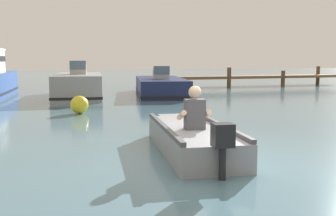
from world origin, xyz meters
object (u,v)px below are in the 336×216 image
rowboat_with_person (191,138)px  mooring_buoy (79,105)px  moored_boat_navy (160,87)px  moored_boat_grey (79,86)px

rowboat_with_person → mooring_buoy: size_ratio=6.82×
mooring_buoy → moored_boat_navy: bearing=52.7°
rowboat_with_person → moored_boat_grey: moored_boat_grey is taller
moored_boat_navy → mooring_buoy: moored_boat_navy is taller
rowboat_with_person → moored_boat_grey: bearing=94.7°
rowboat_with_person → moored_boat_grey: (-0.92, 11.31, 0.24)m
moored_boat_navy → mooring_buoy: size_ratio=11.41×
rowboat_with_person → mooring_buoy: (-1.43, 5.71, 0.02)m
moored_boat_grey → mooring_buoy: 5.63m
moored_boat_navy → rowboat_with_person: bearing=-104.1°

